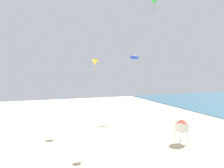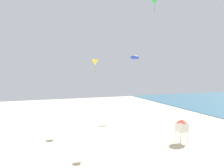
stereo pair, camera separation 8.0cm
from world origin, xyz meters
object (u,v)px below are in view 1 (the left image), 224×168
object	(u,v)px
kite_yellow_delta_2	(95,62)
kite_blue_parafoil	(134,58)
kite_green_delta_2	(154,2)
lifeguard_stand	(182,126)

from	to	relation	value
kite_yellow_delta_2	kite_blue_parafoil	distance (m)	9.70
kite_yellow_delta_2	kite_blue_parafoil	size ratio (longest dim) A/B	1.30
kite_yellow_delta_2	kite_green_delta_2	world-z (taller)	kite_green_delta_2
kite_blue_parafoil	kite_green_delta_2	xyz separation A→B (m)	(-0.91, -7.94, 7.15)
lifeguard_stand	kite_yellow_delta_2	distance (m)	14.54
kite_yellow_delta_2	kite_blue_parafoil	xyz separation A→B (m)	(8.37, 4.81, 0.97)
lifeguard_stand	kite_yellow_delta_2	xyz separation A→B (m)	(-6.66, 10.77, 7.13)
kite_blue_parafoil	kite_green_delta_2	bearing A→B (deg)	-96.51
lifeguard_stand	kite_blue_parafoil	distance (m)	17.65
kite_green_delta_2	kite_blue_parafoil	bearing A→B (deg)	83.49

